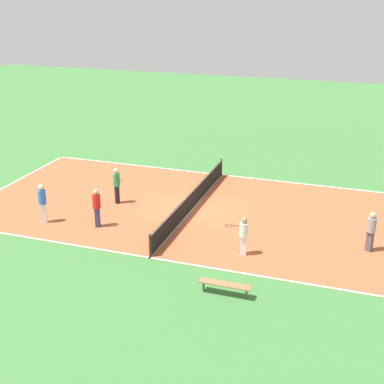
{
  "coord_description": "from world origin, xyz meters",
  "views": [
    {
      "loc": [
        22.68,
        7.72,
        10.22
      ],
      "look_at": [
        0.0,
        0.0,
        0.9
      ],
      "focal_mm": 50.0,
      "sensor_mm": 36.0,
      "label": 1
    }
  ],
  "objects_px": {
    "tennis_net": "(192,199)",
    "player_far_white": "(243,233)",
    "bench": "(225,285)",
    "player_baseline_gray": "(371,229)",
    "player_coach_red": "(97,205)",
    "tennis_ball_midcourt": "(288,243)",
    "player_far_green": "(117,183)",
    "tennis_ball_far_baseline": "(289,219)",
    "player_near_blue": "(42,201)"
  },
  "relations": [
    {
      "from": "bench",
      "to": "player_far_white",
      "type": "distance_m",
      "value": 3.16
    },
    {
      "from": "tennis_net",
      "to": "tennis_ball_midcourt",
      "type": "bearing_deg",
      "value": 65.66
    },
    {
      "from": "bench",
      "to": "player_far_white",
      "type": "relative_size",
      "value": 1.13
    },
    {
      "from": "tennis_net",
      "to": "player_coach_red",
      "type": "distance_m",
      "value": 4.74
    },
    {
      "from": "bench",
      "to": "player_far_white",
      "type": "height_order",
      "value": "player_far_white"
    },
    {
      "from": "player_near_blue",
      "to": "player_coach_red",
      "type": "xyz_separation_m",
      "value": [
        -0.39,
        2.55,
        -0.03
      ]
    },
    {
      "from": "tennis_net",
      "to": "tennis_ball_far_baseline",
      "type": "relative_size",
      "value": 153.84
    },
    {
      "from": "player_baseline_gray",
      "to": "player_far_green",
      "type": "bearing_deg",
      "value": 24.63
    },
    {
      "from": "player_coach_red",
      "to": "tennis_ball_midcourt",
      "type": "bearing_deg",
      "value": -100.1
    },
    {
      "from": "player_far_green",
      "to": "player_baseline_gray",
      "type": "relative_size",
      "value": 1.06
    },
    {
      "from": "tennis_net",
      "to": "bench",
      "type": "distance_m",
      "value": 7.79
    },
    {
      "from": "player_coach_red",
      "to": "tennis_ball_far_baseline",
      "type": "relative_size",
      "value": 26.48
    },
    {
      "from": "tennis_net",
      "to": "player_far_white",
      "type": "xyz_separation_m",
      "value": [
        3.81,
        3.47,
        0.45
      ]
    },
    {
      "from": "bench",
      "to": "tennis_ball_far_baseline",
      "type": "xyz_separation_m",
      "value": [
        -7.18,
        1.1,
        -0.34
      ]
    },
    {
      "from": "tennis_ball_midcourt",
      "to": "tennis_ball_far_baseline",
      "type": "distance_m",
      "value": 2.56
    },
    {
      "from": "player_far_green",
      "to": "player_far_white",
      "type": "xyz_separation_m",
      "value": [
        3.32,
        7.24,
        -0.11
      ]
    },
    {
      "from": "bench",
      "to": "player_coach_red",
      "type": "bearing_deg",
      "value": 152.38
    },
    {
      "from": "player_far_green",
      "to": "tennis_ball_midcourt",
      "type": "distance_m",
      "value": 9.04
    },
    {
      "from": "player_near_blue",
      "to": "tennis_net",
      "type": "bearing_deg",
      "value": 6.09
    },
    {
      "from": "player_near_blue",
      "to": "player_far_green",
      "type": "relative_size",
      "value": 1.02
    },
    {
      "from": "player_far_green",
      "to": "player_coach_red",
      "type": "distance_m",
      "value": 2.82
    },
    {
      "from": "player_far_green",
      "to": "tennis_ball_far_baseline",
      "type": "distance_m",
      "value": 8.54
    },
    {
      "from": "player_near_blue",
      "to": "player_coach_red",
      "type": "distance_m",
      "value": 2.58
    },
    {
      "from": "tennis_net",
      "to": "player_coach_red",
      "type": "bearing_deg",
      "value": -45.72
    },
    {
      "from": "player_near_blue",
      "to": "player_far_green",
      "type": "bearing_deg",
      "value": 30.25
    },
    {
      "from": "bench",
      "to": "player_baseline_gray",
      "type": "bearing_deg",
      "value": 47.27
    },
    {
      "from": "tennis_net",
      "to": "tennis_ball_far_baseline",
      "type": "height_order",
      "value": "tennis_net"
    },
    {
      "from": "player_far_green",
      "to": "player_far_white",
      "type": "distance_m",
      "value": 7.96
    },
    {
      "from": "tennis_ball_midcourt",
      "to": "player_far_green",
      "type": "bearing_deg",
      "value": -101.47
    },
    {
      "from": "tennis_net",
      "to": "player_far_white",
      "type": "bearing_deg",
      "value": 42.28
    },
    {
      "from": "bench",
      "to": "player_near_blue",
      "type": "bearing_deg",
      "value": 161.11
    },
    {
      "from": "tennis_ball_far_baseline",
      "to": "player_coach_red",
      "type": "bearing_deg",
      "value": -66.2
    },
    {
      "from": "player_far_white",
      "to": "tennis_ball_far_baseline",
      "type": "relative_size",
      "value": 24.27
    },
    {
      "from": "bench",
      "to": "tennis_ball_midcourt",
      "type": "distance_m",
      "value": 4.88
    },
    {
      "from": "bench",
      "to": "player_near_blue",
      "type": "xyz_separation_m",
      "value": [
        -3.25,
        -9.49,
        0.7
      ]
    },
    {
      "from": "player_baseline_gray",
      "to": "bench",
      "type": "bearing_deg",
      "value": 78.2
    },
    {
      "from": "bench",
      "to": "player_baseline_gray",
      "type": "relative_size",
      "value": 1.09
    },
    {
      "from": "tennis_net",
      "to": "player_far_green",
      "type": "distance_m",
      "value": 3.84
    },
    {
      "from": "player_near_blue",
      "to": "tennis_ball_far_baseline",
      "type": "relative_size",
      "value": 27.13
    },
    {
      "from": "player_far_green",
      "to": "player_far_white",
      "type": "height_order",
      "value": "player_far_green"
    },
    {
      "from": "player_coach_red",
      "to": "player_far_white",
      "type": "bearing_deg",
      "value": -111.34
    },
    {
      "from": "player_near_blue",
      "to": "tennis_ball_midcourt",
      "type": "distance_m",
      "value": 11.09
    },
    {
      "from": "tennis_net",
      "to": "player_baseline_gray",
      "type": "distance_m",
      "value": 8.49
    },
    {
      "from": "tennis_ball_midcourt",
      "to": "player_near_blue",
      "type": "bearing_deg",
      "value": -82.75
    },
    {
      "from": "player_far_green",
      "to": "tennis_net",
      "type": "bearing_deg",
      "value": 55.36
    },
    {
      "from": "player_coach_red",
      "to": "tennis_ball_far_baseline",
      "type": "distance_m",
      "value": 8.84
    },
    {
      "from": "tennis_ball_far_baseline",
      "to": "player_baseline_gray",
      "type": "bearing_deg",
      "value": 60.05
    },
    {
      "from": "tennis_ball_midcourt",
      "to": "tennis_ball_far_baseline",
      "type": "bearing_deg",
      "value": -171.81
    },
    {
      "from": "player_far_white",
      "to": "player_baseline_gray",
      "type": "distance_m",
      "value": 5.21
    },
    {
      "from": "player_near_blue",
      "to": "player_far_green",
      "type": "distance_m",
      "value": 3.84
    }
  ]
}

